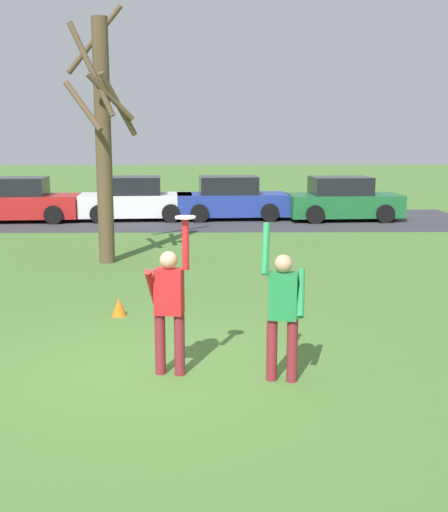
{
  "coord_description": "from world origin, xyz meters",
  "views": [
    {
      "loc": [
        0.92,
        -8.31,
        3.12
      ],
      "look_at": [
        1.07,
        0.72,
        1.44
      ],
      "focal_mm": 46.11,
      "sensor_mm": 36.0,
      "label": 1
    }
  ],
  "objects_px": {
    "person_catcher": "(169,302)",
    "frisbee_disc": "(185,217)",
    "bare_tree_tall": "(103,133)",
    "person_defender": "(283,307)",
    "parked_car_red": "(20,201)",
    "parked_car_blue": "(231,199)",
    "field_cone_orange": "(119,307)",
    "parked_car_green": "(343,200)",
    "parked_car_white": "(135,200)"
  },
  "relations": [
    {
      "from": "bare_tree_tall",
      "to": "field_cone_orange",
      "type": "distance_m",
      "value": 5.78
    },
    {
      "from": "parked_car_red",
      "to": "parked_car_green",
      "type": "distance_m",
      "value": 11.76
    },
    {
      "from": "bare_tree_tall",
      "to": "parked_car_red",
      "type": "bearing_deg",
      "value": 118.9
    },
    {
      "from": "parked_car_red",
      "to": "field_cone_orange",
      "type": "relative_size",
      "value": 13.17
    },
    {
      "from": "parked_car_white",
      "to": "parked_car_green",
      "type": "xyz_separation_m",
      "value": [
        7.65,
        -0.26,
        0.0
      ]
    },
    {
      "from": "frisbee_disc",
      "to": "parked_car_red",
      "type": "bearing_deg",
      "value": 112.99
    },
    {
      "from": "person_defender",
      "to": "parked_car_blue",
      "type": "bearing_deg",
      "value": -79.25
    },
    {
      "from": "person_catcher",
      "to": "parked_car_blue",
      "type": "height_order",
      "value": "person_catcher"
    },
    {
      "from": "frisbee_disc",
      "to": "field_cone_orange",
      "type": "bearing_deg",
      "value": 114.14
    },
    {
      "from": "person_catcher",
      "to": "frisbee_disc",
      "type": "distance_m",
      "value": 1.13
    },
    {
      "from": "parked_car_green",
      "to": "bare_tree_tall",
      "type": "distance_m",
      "value": 11.18
    },
    {
      "from": "parked_car_red",
      "to": "parked_car_blue",
      "type": "bearing_deg",
      "value": 0.07
    },
    {
      "from": "frisbee_disc",
      "to": "parked_car_blue",
      "type": "bearing_deg",
      "value": 86.36
    },
    {
      "from": "person_catcher",
      "to": "parked_car_red",
      "type": "relative_size",
      "value": 0.49
    },
    {
      "from": "person_catcher",
      "to": "bare_tree_tall",
      "type": "xyz_separation_m",
      "value": [
        -2.06,
        7.7,
        2.16
      ]
    },
    {
      "from": "person_catcher",
      "to": "field_cone_orange",
      "type": "relative_size",
      "value": 6.5
    },
    {
      "from": "frisbee_disc",
      "to": "parked_car_red",
      "type": "distance_m",
      "value": 17.04
    },
    {
      "from": "parked_car_blue",
      "to": "field_cone_orange",
      "type": "relative_size",
      "value": 13.17
    },
    {
      "from": "frisbee_disc",
      "to": "parked_car_white",
      "type": "height_order",
      "value": "frisbee_disc"
    },
    {
      "from": "parked_car_white",
      "to": "field_cone_orange",
      "type": "relative_size",
      "value": 13.17
    },
    {
      "from": "parked_car_blue",
      "to": "bare_tree_tall",
      "type": "relative_size",
      "value": 0.68
    },
    {
      "from": "person_defender",
      "to": "field_cone_orange",
      "type": "distance_m",
      "value": 4.09
    },
    {
      "from": "person_catcher",
      "to": "parked_car_red",
      "type": "xyz_separation_m",
      "value": [
        -6.41,
        15.59,
        -0.25
      ]
    },
    {
      "from": "parked_car_blue",
      "to": "field_cone_orange",
      "type": "bearing_deg",
      "value": -103.88
    },
    {
      "from": "parked_car_blue",
      "to": "frisbee_disc",
      "type": "bearing_deg",
      "value": -97.6
    },
    {
      "from": "frisbee_disc",
      "to": "parked_car_green",
      "type": "height_order",
      "value": "frisbee_disc"
    },
    {
      "from": "person_catcher",
      "to": "parked_car_green",
      "type": "xyz_separation_m",
      "value": [
        5.34,
        15.73,
        -0.25
      ]
    },
    {
      "from": "parked_car_green",
      "to": "parked_car_red",
      "type": "bearing_deg",
      "value": 176.73
    },
    {
      "from": "parked_car_green",
      "to": "person_catcher",
      "type": "bearing_deg",
      "value": -112.71
    },
    {
      "from": "parked_car_white",
      "to": "frisbee_disc",
      "type": "bearing_deg",
      "value": -84.99
    },
    {
      "from": "person_catcher",
      "to": "parked_car_white",
      "type": "xyz_separation_m",
      "value": [
        -2.31,
        15.99,
        -0.25
      ]
    },
    {
      "from": "person_defender",
      "to": "field_cone_orange",
      "type": "relative_size",
      "value": 6.38
    },
    {
      "from": "parked_car_blue",
      "to": "parked_car_green",
      "type": "xyz_separation_m",
      "value": [
        4.09,
        -0.4,
        0.0
      ]
    },
    {
      "from": "parked_car_blue",
      "to": "field_cone_orange",
      "type": "xyz_separation_m",
      "value": [
        -2.32,
        -13.28,
        -0.57
      ]
    },
    {
      "from": "field_cone_orange",
      "to": "parked_car_red",
      "type": "bearing_deg",
      "value": 112.73
    },
    {
      "from": "parked_car_red",
      "to": "parked_car_green",
      "type": "relative_size",
      "value": 1.0
    },
    {
      "from": "person_defender",
      "to": "parked_car_green",
      "type": "distance_m",
      "value": 16.46
    },
    {
      "from": "person_defender",
      "to": "bare_tree_tall",
      "type": "relative_size",
      "value": 0.33
    },
    {
      "from": "person_defender",
      "to": "frisbee_disc",
      "type": "relative_size",
      "value": 7.84
    },
    {
      "from": "frisbee_disc",
      "to": "bare_tree_tall",
      "type": "distance_m",
      "value": 8.14
    },
    {
      "from": "field_cone_orange",
      "to": "parked_car_blue",
      "type": "bearing_deg",
      "value": 80.07
    },
    {
      "from": "field_cone_orange",
      "to": "person_defender",
      "type": "bearing_deg",
      "value": -50.96
    },
    {
      "from": "person_catcher",
      "to": "bare_tree_tall",
      "type": "bearing_deg",
      "value": 115.0
    },
    {
      "from": "parked_car_blue",
      "to": "parked_car_red",
      "type": "bearing_deg",
      "value": -179.93
    },
    {
      "from": "person_defender",
      "to": "field_cone_orange",
      "type": "bearing_deg",
      "value": -40.89
    },
    {
      "from": "person_defender",
      "to": "parked_car_white",
      "type": "bearing_deg",
      "value": -66.92
    },
    {
      "from": "parked_car_blue",
      "to": "parked_car_green",
      "type": "relative_size",
      "value": 1.0
    },
    {
      "from": "person_defender",
      "to": "frisbee_disc",
      "type": "xyz_separation_m",
      "value": [
        -1.23,
        0.22,
        1.11
      ]
    },
    {
      "from": "parked_car_green",
      "to": "bare_tree_tall",
      "type": "bearing_deg",
      "value": -136.61
    },
    {
      "from": "frisbee_disc",
      "to": "parked_car_white",
      "type": "bearing_deg",
      "value": 98.97
    }
  ]
}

